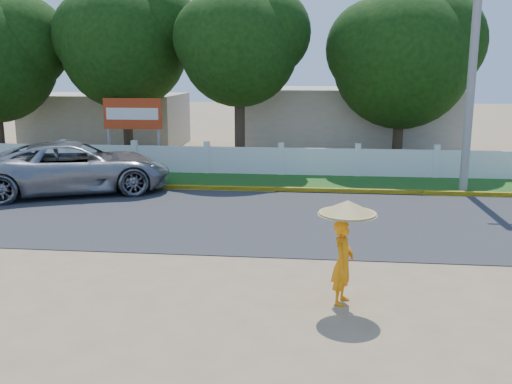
# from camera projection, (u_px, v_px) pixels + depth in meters

# --- Properties ---
(ground) EXTENTS (120.00, 120.00, 0.00)m
(ground) POSITION_uv_depth(u_px,v_px,m) (246.00, 273.00, 11.90)
(ground) COLOR #9E8460
(ground) RESTS_ON ground
(road) EXTENTS (60.00, 7.00, 0.02)m
(road) POSITION_uv_depth(u_px,v_px,m) (266.00, 218.00, 16.27)
(road) COLOR #38383A
(road) RESTS_ON ground
(grass_verge) EXTENTS (60.00, 3.50, 0.03)m
(grass_verge) POSITION_uv_depth(u_px,v_px,m) (278.00, 182.00, 21.37)
(grass_verge) COLOR #2D601E
(grass_verge) RESTS_ON ground
(curb) EXTENTS (40.00, 0.18, 0.16)m
(curb) POSITION_uv_depth(u_px,v_px,m) (275.00, 189.00, 19.70)
(curb) COLOR yellow
(curb) RESTS_ON ground
(fence) EXTENTS (40.00, 0.10, 1.10)m
(fence) POSITION_uv_depth(u_px,v_px,m) (281.00, 161.00, 22.66)
(fence) COLOR silver
(fence) RESTS_ON ground
(building_near) EXTENTS (10.00, 6.00, 3.20)m
(building_near) POSITION_uv_depth(u_px,v_px,m) (350.00, 120.00, 28.72)
(building_near) COLOR #B7AD99
(building_near) RESTS_ON ground
(building_far) EXTENTS (8.00, 5.00, 2.80)m
(building_far) POSITION_uv_depth(u_px,v_px,m) (108.00, 120.00, 31.12)
(building_far) COLOR #B7AD99
(building_far) RESTS_ON ground
(utility_pole) EXTENTS (0.28, 0.28, 7.78)m
(utility_pole) POSITION_uv_depth(u_px,v_px,m) (472.00, 77.00, 18.95)
(utility_pole) COLOR gray
(utility_pole) RESTS_ON ground
(vehicle) EXTENTS (6.98, 5.17, 1.76)m
(vehicle) POSITION_uv_depth(u_px,v_px,m) (75.00, 167.00, 19.42)
(vehicle) COLOR gray
(vehicle) RESTS_ON ground
(monk_with_parasol) EXTENTS (1.06, 1.06, 1.92)m
(monk_with_parasol) POSITION_uv_depth(u_px,v_px,m) (345.00, 237.00, 10.14)
(monk_with_parasol) COLOR orange
(monk_with_parasol) RESTS_ON ground
(billboard) EXTENTS (2.50, 0.13, 2.95)m
(billboard) POSITION_uv_depth(u_px,v_px,m) (133.00, 117.00, 24.06)
(billboard) COLOR gray
(billboard) RESTS_ON ground
(tree_row) EXTENTS (35.54, 7.71, 8.54)m
(tree_row) POSITION_uv_depth(u_px,v_px,m) (307.00, 50.00, 24.59)
(tree_row) COLOR #473828
(tree_row) RESTS_ON ground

